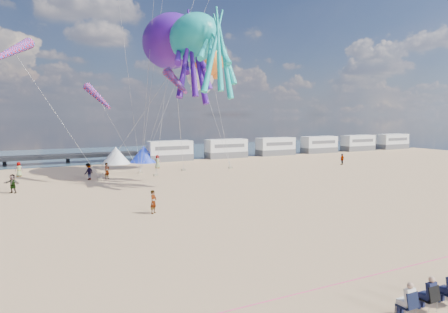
# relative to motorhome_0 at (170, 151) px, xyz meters

# --- Properties ---
(ground) EXTENTS (120.00, 120.00, 0.00)m
(ground) POSITION_rel_motorhome_0_xyz_m (-6.00, -40.00, -1.50)
(ground) COLOR tan
(ground) RESTS_ON ground
(water) EXTENTS (120.00, 120.00, 0.00)m
(water) POSITION_rel_motorhome_0_xyz_m (-6.00, 15.00, -1.48)
(water) COLOR #324E60
(water) RESTS_ON ground
(motorhome_0) EXTENTS (6.60, 2.50, 3.00)m
(motorhome_0) POSITION_rel_motorhome_0_xyz_m (0.00, 0.00, 0.00)
(motorhome_0) COLOR silver
(motorhome_0) RESTS_ON ground
(motorhome_1) EXTENTS (6.60, 2.50, 3.00)m
(motorhome_1) POSITION_rel_motorhome_0_xyz_m (9.50, 0.00, 0.00)
(motorhome_1) COLOR silver
(motorhome_1) RESTS_ON ground
(motorhome_2) EXTENTS (6.60, 2.50, 3.00)m
(motorhome_2) POSITION_rel_motorhome_0_xyz_m (19.00, 0.00, 0.00)
(motorhome_2) COLOR silver
(motorhome_2) RESTS_ON ground
(motorhome_3) EXTENTS (6.60, 2.50, 3.00)m
(motorhome_3) POSITION_rel_motorhome_0_xyz_m (28.50, 0.00, 0.00)
(motorhome_3) COLOR silver
(motorhome_3) RESTS_ON ground
(motorhome_4) EXTENTS (6.60, 2.50, 3.00)m
(motorhome_4) POSITION_rel_motorhome_0_xyz_m (38.00, 0.00, 0.00)
(motorhome_4) COLOR silver
(motorhome_4) RESTS_ON ground
(motorhome_5) EXTENTS (6.60, 2.50, 3.00)m
(motorhome_5) POSITION_rel_motorhome_0_xyz_m (47.50, 0.00, 0.00)
(motorhome_5) COLOR silver
(motorhome_5) RESTS_ON ground
(tent_white) EXTENTS (4.00, 4.00, 2.40)m
(tent_white) POSITION_rel_motorhome_0_xyz_m (-8.00, 0.00, -0.30)
(tent_white) COLOR white
(tent_white) RESTS_ON ground
(tent_blue) EXTENTS (4.00, 4.00, 2.40)m
(tent_blue) POSITION_rel_motorhome_0_xyz_m (-4.00, 0.00, -0.30)
(tent_blue) COLOR #1933CC
(tent_blue) RESTS_ON ground
(spectator_row) EXTENTS (6.10, 0.90, 1.30)m
(spectator_row) POSITION_rel_motorhome_0_xyz_m (-5.88, -48.12, -0.85)
(spectator_row) COLOR black
(spectator_row) RESTS_ON ground
(rope_line) EXTENTS (34.00, 0.03, 0.03)m
(rope_line) POSITION_rel_motorhome_0_xyz_m (-6.00, -45.00, -1.48)
(rope_line) COLOR #F2338C
(rope_line) RESTS_ON ground
(standing_person) EXTENTS (0.71, 0.69, 1.65)m
(standing_person) POSITION_rel_motorhome_0_xyz_m (-11.55, -30.14, -0.68)
(standing_person) COLOR tan
(standing_person) RESTS_ON ground
(beachgoer_0) EXTENTS (0.69, 0.55, 1.65)m
(beachgoer_0) POSITION_rel_motorhome_0_xyz_m (-20.16, -6.99, -0.67)
(beachgoer_0) COLOR #7F6659
(beachgoer_0) RESTS_ON ground
(beachgoer_2) EXTENTS (1.10, 1.08, 1.79)m
(beachgoer_2) POSITION_rel_motorhome_0_xyz_m (-13.50, -12.94, -0.60)
(beachgoer_2) COLOR #7F6659
(beachgoer_2) RESTS_ON ground
(beachgoer_3) EXTENTS (1.14, 0.86, 1.56)m
(beachgoer_3) POSITION_rel_motorhome_0_xyz_m (19.78, -15.25, -0.72)
(beachgoer_3) COLOR #7F6659
(beachgoer_3) RESTS_ON ground
(beachgoer_4) EXTENTS (1.03, 0.95, 1.69)m
(beachgoer_4) POSITION_rel_motorhome_0_xyz_m (-20.57, -17.44, -0.65)
(beachgoer_4) COLOR #7F6659
(beachgoer_4) RESTS_ON ground
(beachgoer_5) EXTENTS (1.64, 1.40, 1.78)m
(beachgoer_5) POSITION_rel_motorhome_0_xyz_m (-11.66, -13.33, -0.61)
(beachgoer_5) COLOR #7F6659
(beachgoer_5) RESTS_ON ground
(beachgoer_6) EXTENTS (0.75, 0.68, 1.72)m
(beachgoer_6) POSITION_rel_motorhome_0_xyz_m (-4.16, -7.22, -0.64)
(beachgoer_6) COLOR #7F6659
(beachgoer_6) RESTS_ON ground
(sandbag_a) EXTENTS (0.50, 0.35, 0.22)m
(sandbag_a) POSITION_rel_motorhome_0_xyz_m (-12.44, -13.19, -1.39)
(sandbag_a) COLOR gray
(sandbag_a) RESTS_ON ground
(sandbag_b) EXTENTS (0.50, 0.35, 0.22)m
(sandbag_b) POSITION_rel_motorhome_0_xyz_m (-6.30, -13.48, -1.39)
(sandbag_b) COLOR gray
(sandbag_b) RESTS_ON ground
(sandbag_c) EXTENTS (0.50, 0.35, 0.22)m
(sandbag_c) POSITION_rel_motorhome_0_xyz_m (4.16, -11.74, -1.39)
(sandbag_c) COLOR gray
(sandbag_c) RESTS_ON ground
(sandbag_d) EXTENTS (0.50, 0.35, 0.22)m
(sandbag_d) POSITION_rel_motorhome_0_xyz_m (-1.99, -10.95, -1.39)
(sandbag_d) COLOR gray
(sandbag_d) RESTS_ON ground
(sandbag_e) EXTENTS (0.50, 0.35, 0.22)m
(sandbag_e) POSITION_rel_motorhome_0_xyz_m (-7.41, -10.86, -1.39)
(sandbag_e) COLOR gray
(sandbag_e) RESTS_ON ground
(kite_octopus_teal) EXTENTS (6.37, 10.77, 11.51)m
(kite_octopus_teal) POSITION_rel_motorhome_0_xyz_m (-3.05, -17.35, 13.42)
(kite_octopus_teal) COLOR #1BAAA4
(kite_octopus_purple) EXTENTS (5.00, 11.32, 12.85)m
(kite_octopus_purple) POSITION_rel_motorhome_0_xyz_m (-3.93, -12.33, 13.77)
(kite_octopus_purple) COLOR #431191
(kite_panda) EXTENTS (5.26, 5.10, 6.00)m
(kite_panda) POSITION_rel_motorhome_0_xyz_m (0.68, -10.28, 10.25)
(kite_panda) COLOR white
(kite_teddy_orange) EXTENTS (5.73, 5.50, 6.99)m
(kite_teddy_orange) POSITION_rel_motorhome_0_xyz_m (1.32, -11.36, 12.19)
(kite_teddy_orange) COLOR orange
(windsock_left) EXTENTS (3.96, 7.15, 7.33)m
(windsock_left) POSITION_rel_motorhome_0_xyz_m (-19.99, -15.02, 11.24)
(windsock_left) COLOR red
(windsock_mid) EXTENTS (1.10, 5.42, 5.40)m
(windsock_mid) POSITION_rel_motorhome_0_xyz_m (-6.04, -19.81, 8.61)
(windsock_mid) COLOR red
(windsock_right) EXTENTS (2.51, 4.82, 4.81)m
(windsock_right) POSITION_rel_motorhome_0_xyz_m (-12.54, -14.37, 7.23)
(windsock_right) COLOR red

